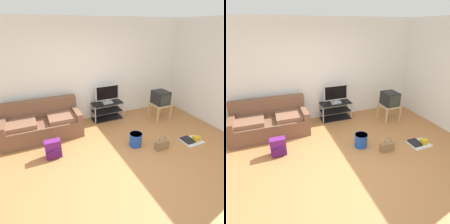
% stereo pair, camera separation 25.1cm
% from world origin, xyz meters
% --- Properties ---
extents(ground_plane, '(9.00, 9.80, 0.02)m').
position_xyz_m(ground_plane, '(0.00, 0.00, -0.01)').
color(ground_plane, '#B27542').
extents(wall_back, '(9.00, 0.10, 2.70)m').
position_xyz_m(wall_back, '(0.00, 2.45, 1.35)').
color(wall_back, white).
rests_on(wall_back, ground_plane).
extents(wall_right, '(0.10, 3.60, 2.70)m').
position_xyz_m(wall_right, '(3.05, 0.84, 1.35)').
color(wall_right, white).
rests_on(wall_right, ground_plane).
extents(couch, '(1.79, 0.83, 0.85)m').
position_xyz_m(couch, '(-1.23, 1.92, 0.32)').
color(couch, brown).
rests_on(couch, ground_plane).
extents(tv_stand, '(0.87, 0.40, 0.49)m').
position_xyz_m(tv_stand, '(0.56, 2.16, 0.25)').
color(tv_stand, black).
rests_on(tv_stand, ground_plane).
extents(flat_tv, '(0.68, 0.22, 0.52)m').
position_xyz_m(flat_tv, '(0.56, 2.14, 0.75)').
color(flat_tv, '#B2B2B7').
rests_on(flat_tv, tv_stand).
extents(side_table, '(0.50, 0.50, 0.45)m').
position_xyz_m(side_table, '(1.96, 1.56, 0.38)').
color(side_table, tan).
rests_on(side_table, ground_plane).
extents(crt_tv, '(0.39, 0.45, 0.36)m').
position_xyz_m(crt_tv, '(1.96, 1.58, 0.63)').
color(crt_tv, '#232326').
rests_on(crt_tv, side_table).
extents(backpack, '(0.31, 0.24, 0.39)m').
position_xyz_m(backpack, '(-1.14, 0.95, 0.19)').
color(backpack, '#661E70').
rests_on(backpack, ground_plane).
extents(handbag, '(0.31, 0.11, 0.33)m').
position_xyz_m(handbag, '(1.06, 0.27, 0.12)').
color(handbag, olive).
rests_on(handbag, ground_plane).
extents(cleaning_bucket, '(0.29, 0.29, 0.30)m').
position_xyz_m(cleaning_bucket, '(0.61, 0.62, 0.16)').
color(cleaning_bucket, blue).
rests_on(cleaning_bucket, ground_plane).
extents(floor_tray, '(0.46, 0.37, 0.14)m').
position_xyz_m(floor_tray, '(1.88, 0.20, 0.04)').
color(floor_tray, silver).
rests_on(floor_tray, ground_plane).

